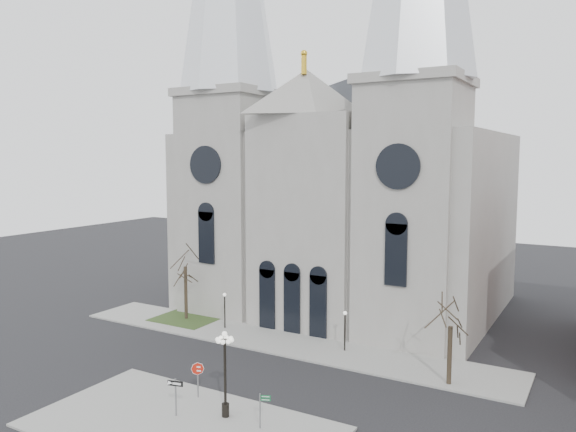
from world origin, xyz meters
The scene contains 13 objects.
ground centered at (0.00, 0.00, 0.00)m, with size 160.00×160.00×0.00m, color black.
sidewalk_near centered at (3.00, -5.00, 0.07)m, with size 18.00×10.00×0.14m, color gray.
sidewalk_far centered at (0.00, 11.00, 0.07)m, with size 40.00×6.00×0.14m, color gray.
grass_patch centered at (-11.00, 12.00, 0.09)m, with size 6.00×5.00×0.18m, color #2A441D.
cathedral centered at (0.00, 22.86, 18.48)m, with size 33.00×26.66×54.00m.
tree_left centered at (-11.00, 12.00, 5.58)m, with size 3.20×3.20×7.50m.
tree_right centered at (15.00, 9.00, 4.47)m, with size 3.20×3.20×6.00m.
ped_lamp_left centered at (-6.00, 11.50, 2.33)m, with size 0.32×0.32×3.26m.
ped_lamp_right centered at (6.00, 11.50, 2.33)m, with size 0.32×0.32×3.26m.
stop_sign centered at (1.39, -1.42, 1.83)m, with size 0.81×0.29×2.35m.
globe_lamp centered at (4.58, -2.75, 3.47)m, with size 1.49×1.49×5.29m.
one_way_sign centered at (1.91, -4.16, 1.69)m, with size 0.99×0.30×2.31m.
street_name_sign centered at (7.27, -2.91, 1.38)m, with size 0.62×0.30×2.08m.
Camera 1 is at (24.09, -28.90, 15.77)m, focal length 35.00 mm.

